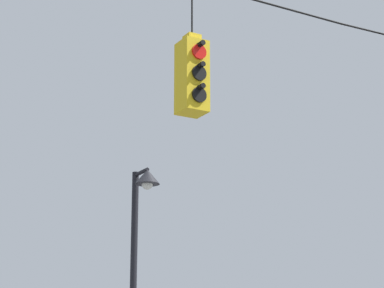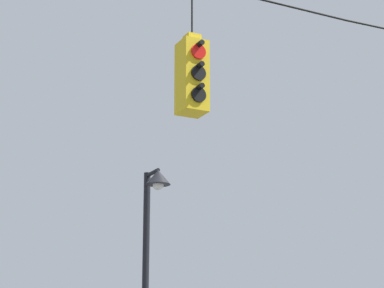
% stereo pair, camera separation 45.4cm
% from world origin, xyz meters
% --- Properties ---
extents(span_wire, '(13.93, 0.03, 0.34)m').
position_xyz_m(span_wire, '(0.00, -0.14, 7.02)').
color(span_wire, black).
extents(traffic_light_near_left_pole, '(0.34, 0.58, 1.85)m').
position_xyz_m(traffic_light_near_left_pole, '(-1.58, -0.14, 5.58)').
color(traffic_light_near_left_pole, yellow).
extents(street_lamp, '(0.44, 0.76, 5.31)m').
position_xyz_m(street_lamp, '(-0.44, 3.72, 3.74)').
color(street_lamp, black).
rests_on(street_lamp, ground_plane).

